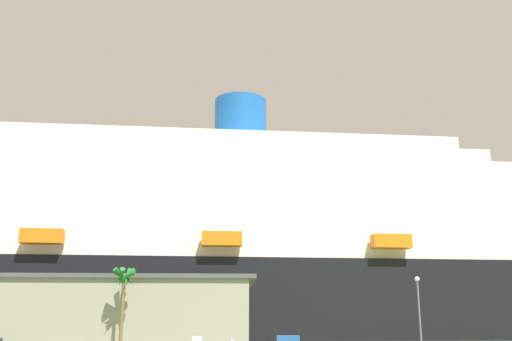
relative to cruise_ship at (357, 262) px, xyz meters
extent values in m
cube|color=black|center=(2.49, 0.28, -9.30)|extent=(202.00, 55.79, 16.34)
cube|color=white|center=(2.49, 0.28, 0.28)|extent=(177.91, 50.50, 2.82)
cube|color=white|center=(-1.48, -0.13, 3.10)|extent=(168.28, 48.77, 2.82)
cube|color=white|center=(-5.44, -0.55, 5.93)|extent=(160.09, 47.18, 2.82)
cube|color=white|center=(-9.41, -0.96, 8.75)|extent=(152.66, 45.98, 2.82)
cube|color=white|center=(-13.38, -1.38, 11.57)|extent=(147.22, 44.95, 2.82)
cube|color=white|center=(-17.34, -1.80, 14.40)|extent=(139.39, 43.32, 2.82)
cube|color=white|center=(-21.31, -2.21, 17.22)|extent=(131.44, 41.74, 2.82)
cube|color=white|center=(-25.28, -2.63, 20.04)|extent=(124.26, 40.17, 2.82)
cube|color=white|center=(-29.24, -3.05, 22.87)|extent=(118.11, 39.32, 2.82)
cube|color=white|center=(-33.21, -3.46, 25.69)|extent=(111.69, 38.22, 2.82)
cylinder|color=#1959B2|center=(-27.26, -2.84, 33.07)|extent=(13.91, 13.91, 11.95)
cube|color=orange|center=(-65.02, -25.19, 2.26)|extent=(8.29, 4.02, 2.80)
cube|color=orange|center=(-30.31, -21.55, 2.26)|extent=(8.29, 4.02, 2.80)
cube|color=orange|center=(4.40, -17.90, 2.26)|extent=(8.29, 4.02, 2.80)
cube|color=gray|center=(-50.63, -47.17, -12.81)|extent=(52.40, 23.87, 9.34)
cube|color=#4C4C51|center=(-50.63, -47.17, -7.84)|extent=(54.50, 24.82, 0.60)
cube|color=#2659A5|center=(-20.55, -82.90, -15.72)|extent=(2.02, 1.84, 0.90)
cube|color=silver|center=(-28.82, -82.89, -15.67)|extent=(0.80, 1.00, 0.70)
cylinder|color=brown|center=(-40.83, -60.31, -12.95)|extent=(0.45, 0.45, 9.05)
cone|color=#1E6628|center=(-40.43, -60.32, -8.32)|extent=(0.74, 2.91, 2.70)
cone|color=#1E6628|center=(-40.53, -60.05, -8.32)|extent=(2.69, 2.92, 1.93)
cone|color=#1E6628|center=(-40.93, -59.93, -8.32)|extent=(3.18, 1.43, 2.39)
cone|color=#1E6628|center=(-41.15, -60.08, -8.32)|extent=(2.32, 2.79, 2.63)
cone|color=#1E6628|center=(-41.21, -60.45, -8.32)|extent=(1.67, 3.06, 2.56)
cone|color=#1E6628|center=(-40.86, -60.71, -8.32)|extent=(3.33, 0.96, 1.90)
cone|color=#1E6628|center=(-40.62, -60.65, -8.32)|extent=(2.88, 2.17, 2.62)
sphere|color=#1E6628|center=(-40.83, -60.31, -8.42)|extent=(1.10, 1.10, 1.10)
cylinder|color=slate|center=(-5.32, -71.49, -13.53)|extent=(0.20, 0.20, 7.88)
sphere|color=#F9F2CC|center=(-5.32, -71.49, -9.35)|extent=(0.56, 0.56, 0.56)
camera|label=1|loc=(-23.47, -138.32, -14.32)|focal=41.13mm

